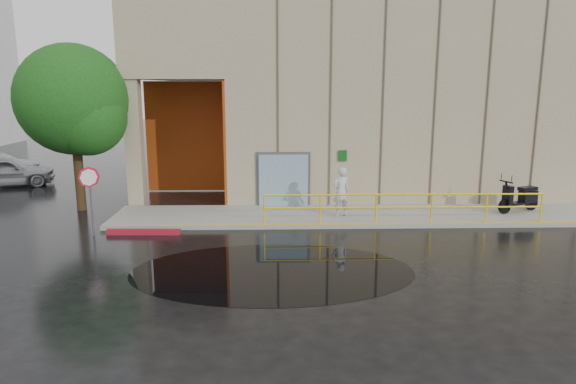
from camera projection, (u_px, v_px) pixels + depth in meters
name	position (u px, v px, depth m)	size (l,w,h in m)	color
ground	(280.00, 259.00, 14.39)	(120.00, 120.00, 0.00)	black
sidewalk	(387.00, 215.00, 18.88)	(20.00, 3.00, 0.15)	gray
building	(384.00, 97.00, 24.41)	(20.00, 10.17, 8.00)	tan
guardrail	(404.00, 208.00, 17.44)	(9.56, 0.06, 1.03)	yellow
person	(341.00, 192.00, 18.29)	(0.65, 0.43, 1.79)	silver
scooter	(520.00, 190.00, 18.96)	(1.94, 1.27, 1.47)	black
stop_sign	(90.00, 185.00, 16.26)	(0.58, 0.43, 2.27)	#5B5C60
red_curb	(144.00, 232.00, 16.71)	(2.40, 0.18, 0.18)	maroon
puddle	(272.00, 271.00, 13.44)	(7.44, 4.58, 0.01)	black
car_a	(6.00, 171.00, 24.53)	(1.71, 4.25, 1.45)	#A4A5AB
tree_near	(76.00, 104.00, 19.14)	(4.14, 4.14, 6.32)	#2F200F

